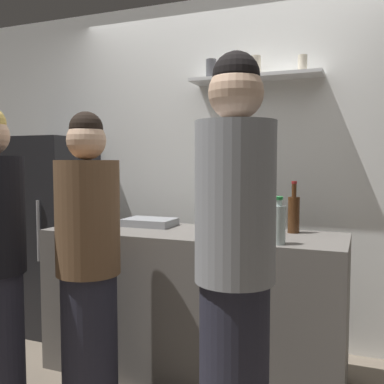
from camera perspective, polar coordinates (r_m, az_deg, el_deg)
The scene contains 10 objects.
back_wall_assembly at distance 3.38m, azimuth 5.21°, elevation 3.02°, with size 4.80×0.32×2.60m.
refrigerator at distance 3.76m, azimuth -18.33°, elevation -5.14°, with size 0.64×0.62×1.55m.
counter at distance 2.87m, azimuth 0.00°, elevation -14.31°, with size 1.88×0.62×0.92m, color #66605B.
baking_pan at distance 3.01m, azimuth -5.55°, elevation -3.96°, with size 0.34×0.24×0.05m, color gray.
utensil_holder at distance 2.81m, azimuth 2.45°, elevation -3.66°, with size 0.10×0.10×0.23m.
wine_bottle_green_glass at distance 2.81m, azimuth 8.23°, elevation -2.68°, with size 0.07×0.07×0.31m.
wine_bottle_amber_glass at distance 2.76m, azimuth 13.17°, elevation -2.71°, with size 0.07×0.07×0.32m.
water_bottle_plastic at distance 2.37m, azimuth 11.15°, elevation -4.03°, with size 0.08×0.08×0.26m.
person_grey_hoodie at distance 1.88m, azimuth 5.62°, elevation -9.89°, with size 0.34×0.34×1.81m.
person_brown_jacket at distance 2.42m, azimuth -13.41°, elevation -9.55°, with size 0.34×0.34×1.62m.
Camera 1 is at (0.96, -1.99, 1.36)m, focal length 40.72 mm.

